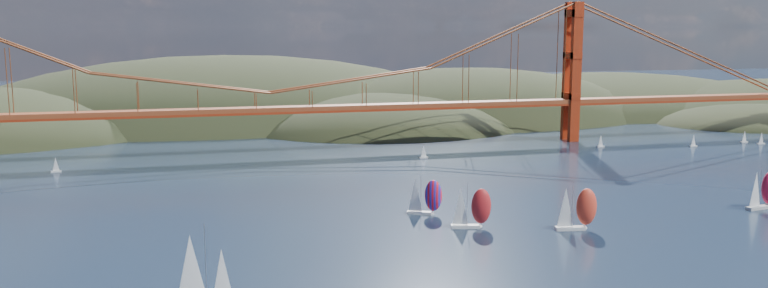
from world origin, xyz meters
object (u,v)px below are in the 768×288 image
at_px(sloop_navy, 200,278).
at_px(racer_1, 575,208).
at_px(racer_rwb, 424,196).
at_px(racer_2, 762,189).
at_px(racer_0, 470,207).

relative_size(sloop_navy, racer_1, 1.42).
bearing_deg(sloop_navy, racer_1, 17.23).
height_order(racer_1, racer_rwb, racer_1).
xyz_separation_m(racer_1, racer_rwb, (-28.72, 22.07, -0.44)).
relative_size(sloop_navy, racer_2, 1.42).
relative_size(racer_2, racer_rwb, 1.09).
xyz_separation_m(sloop_navy, racer_1, (82.58, 32.23, -1.64)).
xyz_separation_m(sloop_navy, racer_2, (137.79, 38.08, -1.68)).
bearing_deg(racer_1, sloop_navy, -149.33).
height_order(sloop_navy, racer_2, sloop_navy).
bearing_deg(sloop_navy, racer_rwb, 41.14).
bearing_deg(racer_1, racer_0, 170.89).
relative_size(racer_0, racer_rwb, 1.06).
height_order(sloop_navy, racer_rwb, sloop_navy).
distance_m(sloop_navy, racer_1, 88.66).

